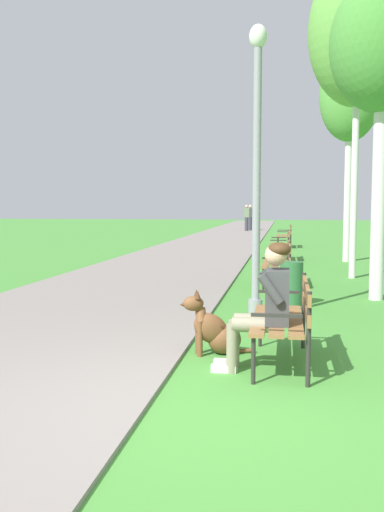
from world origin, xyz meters
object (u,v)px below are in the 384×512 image
Objects in this scene: park_bench_mid at (280,261)px; lamp_post_near at (257,170)px; person_seated_on_near_bench at (266,302)px; birch_tree_third at (383,48)px; park_bench_far at (282,243)px; park_bench_furthest at (286,234)px; birch_tree_fourth at (358,32)px; pedestrian_distant at (247,218)px; dog_brown at (215,331)px; birch_tree_fifth at (350,98)px; litter_bin at (292,284)px; pedestrian_further_distant at (250,218)px; park_bench_near at (287,314)px.

park_bench_mid is 3.69m from lamp_post_near.
birch_tree_third is at bearing 69.11° from person_seated_on_near_bench.
park_bench_furthest is at bearing 88.75° from park_bench_far.
birch_tree_third is 0.78× the size of birch_tree_fourth.
pedestrian_distant reaches higher than park_bench_far.
dog_brown is at bearing -93.45° from park_bench_far.
birch_tree_third is 6.67m from birch_tree_fifth.
birch_tree_fourth is at bearing 69.71° from litter_bin.
birch_tree_fifth is 8.47× the size of litter_bin.
litter_bin is (0.20, -2.02, -0.16)m from park_bench_mid.
pedestrian_further_distant is (-1.81, 28.27, -1.23)m from lamp_post_near.
birch_tree_fourth is 1.16× the size of birch_tree_fifth.
litter_bin is at bearing -84.52° from pedestrian_distant.
person_seated_on_near_bench is 30.74m from pedestrian_further_distant.
birch_tree_fifth is (1.82, 5.40, 4.08)m from park_bench_mid.
lamp_post_near is at bearing -103.66° from birch_tree_fifth.
park_bench_near is 29.33m from pedestrian_distant.
birch_tree_fourth is at bearing -81.03° from pedestrian_further_distant.
person_seated_on_near_bench is at bearing -85.76° from pedestrian_distant.
lamp_post_near is 27.21m from pedestrian_distant.
lamp_post_near is 9.34m from birch_tree_fifth.
park_bench_mid is (-0.12, 5.45, 0.00)m from park_bench_near.
pedestrian_distant is at bearing -97.57° from pedestrian_further_distant.
person_seated_on_near_bench is at bearing -43.79° from dog_brown.
dog_brown is 2.62m from lamp_post_near.
birch_tree_third reaches higher than pedestrian_further_distant.
person_seated_on_near_bench is at bearing -102.57° from birch_tree_fourth.
birch_tree_fifth reaches higher than litter_bin.
pedestrian_further_distant is at bearing 94.92° from litter_bin.
birch_tree_fifth is 3.59× the size of pedestrian_further_distant.
pedestrian_distant is (-2.39, 13.05, 0.33)m from park_bench_furthest.
dog_brown is (-0.76, -15.92, -0.25)m from park_bench_furthest.
pedestrian_further_distant is at bearing 96.21° from park_bench_far.
dog_brown is (-0.55, 0.53, -0.42)m from person_seated_on_near_bench.
birch_tree_third is at bearing -37.66° from park_bench_mid.
pedestrian_further_distant is (-2.12, 24.94, 0.33)m from park_bench_mid.
person_seated_on_near_bench is 0.76× the size of pedestrian_distant.
litter_bin is (0.29, 3.70, -0.33)m from person_seated_on_near_bench.
birch_tree_fifth reaches higher than birch_tree_third.
birch_tree_third reaches higher than pedestrian_distant.
dog_brown is 0.14× the size of birch_tree_fifth.
lamp_post_near is (-0.30, -3.33, 1.56)m from park_bench_mid.
park_bench_far is 1.00× the size of park_bench_furthest.
park_bench_furthest is 10.35m from birch_tree_fourth.
birch_tree_fourth is 23.99m from pedestrian_further_distant.
park_bench_mid is at bearing 89.16° from person_seated_on_near_bench.
pedestrian_distant is (-2.28, 18.32, 0.33)m from park_bench_far.
birch_tree_third is 4.14m from litter_bin.
pedestrian_further_distant is at bearing 94.85° from park_bench_mid.
park_bench_mid is at bearing -90.04° from park_bench_far.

